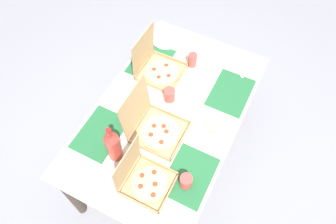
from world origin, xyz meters
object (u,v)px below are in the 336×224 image
(pizza_box_edge_far, at_px, (155,127))
(cup_clear_left, at_px, (192,60))
(cup_dark, at_px, (186,181))
(plate_far_left, at_px, (166,40))
(soda_bottle, at_px, (113,146))
(cup_clear_right, at_px, (169,95))
(plate_middle, at_px, (210,130))
(pizza_box_center, at_px, (158,67))
(plate_near_right, at_px, (125,95))
(pizza_box_corner_right, at_px, (145,180))

(pizza_box_edge_far, bearing_deg, cup_clear_left, 1.67)
(pizza_box_edge_far, bearing_deg, cup_dark, -125.50)
(plate_far_left, xyz_separation_m, cup_clear_left, (-0.13, -0.29, 0.05))
(cup_dark, bearing_deg, plate_far_left, 32.87)
(soda_bottle, relative_size, cup_clear_right, 3.19)
(cup_clear_right, bearing_deg, plate_middle, -106.37)
(pizza_box_center, bearing_deg, plate_near_right, 161.03)
(pizza_box_corner_right, height_order, plate_far_left, pizza_box_corner_right)
(plate_far_left, bearing_deg, cup_dark, -147.13)
(plate_near_right, distance_m, cup_clear_left, 0.56)
(pizza_box_corner_right, distance_m, pizza_box_center, 0.85)
(cup_clear_right, bearing_deg, pizza_box_edge_far, -173.81)
(soda_bottle, height_order, cup_clear_right, soda_bottle)
(pizza_box_center, relative_size, plate_middle, 1.39)
(pizza_box_corner_right, height_order, pizza_box_center, pizza_box_center)
(plate_near_right, xyz_separation_m, plate_far_left, (0.60, -0.01, 0.00))
(cup_clear_left, bearing_deg, cup_clear_right, 178.25)
(soda_bottle, relative_size, cup_dark, 3.26)
(pizza_box_edge_far, bearing_deg, plate_near_right, 64.12)
(pizza_box_edge_far, relative_size, plate_middle, 1.44)
(pizza_box_center, height_order, cup_clear_left, pizza_box_center)
(pizza_box_corner_right, height_order, plate_near_right, pizza_box_corner_right)
(cup_clear_left, xyz_separation_m, cup_clear_right, (-0.35, 0.01, -0.00))
(plate_far_left, distance_m, soda_bottle, 1.04)
(soda_bottle, height_order, cup_clear_left, soda_bottle)
(plate_near_right, xyz_separation_m, cup_clear_right, (0.11, -0.29, 0.04))
(pizza_box_edge_far, relative_size, soda_bottle, 1.06)
(plate_far_left, xyz_separation_m, cup_dark, (-1.00, -0.64, 0.04))
(plate_middle, bearing_deg, plate_near_right, 91.09)
(pizza_box_center, height_order, plate_far_left, pizza_box_center)
(pizza_box_edge_far, bearing_deg, pizza_box_corner_right, -161.35)
(pizza_box_edge_far, distance_m, plate_middle, 0.36)
(cup_clear_left, bearing_deg, plate_near_right, 147.68)
(plate_far_left, height_order, cup_dark, cup_dark)
(plate_far_left, distance_m, cup_clear_left, 0.32)
(cup_dark, height_order, cup_clear_right, cup_clear_right)
(cup_dark, distance_m, cup_clear_right, 0.62)
(pizza_box_center, distance_m, plate_middle, 0.61)
(pizza_box_corner_right, distance_m, plate_middle, 0.54)
(cup_dark, xyz_separation_m, cup_clear_right, (0.51, 0.36, 0.00))
(pizza_box_edge_far, relative_size, cup_clear_right, 3.39)
(pizza_box_center, height_order, cup_clear_right, pizza_box_center)
(plate_near_right, bearing_deg, cup_clear_right, -68.16)
(plate_far_left, distance_m, cup_dark, 1.19)
(pizza_box_center, relative_size, plate_far_left, 1.54)
(plate_near_right, height_order, plate_middle, plate_middle)
(plate_far_left, bearing_deg, cup_clear_right, -150.19)
(soda_bottle, xyz_separation_m, cup_dark, (0.02, -0.47, -0.08))
(pizza_box_corner_right, distance_m, cup_clear_left, 0.97)
(pizza_box_center, bearing_deg, cup_clear_right, -134.11)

